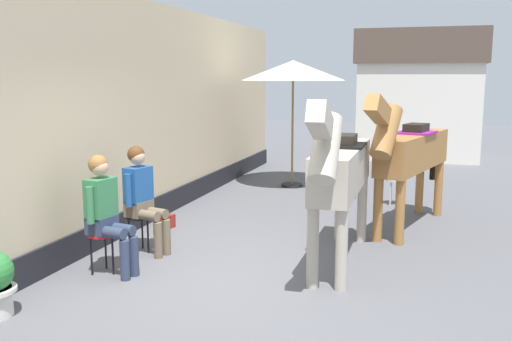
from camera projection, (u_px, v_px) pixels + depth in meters
ground_plane at (313, 218)px, 9.15m from camera, size 40.00×40.00×0.00m
pub_facade_wall at (121, 127)px, 8.23m from camera, size 0.34×14.00×3.40m
distant_cottage at (419, 93)px, 15.86m from camera, size 3.40×2.60×3.50m
seated_visitor_near at (106, 208)px, 6.47m from camera, size 0.61×0.48×1.39m
seated_visitor_far at (142, 194)px, 7.27m from camera, size 0.61×0.48×1.39m
saddled_horse_near at (340, 171)px, 6.73m from camera, size 0.50×3.00×2.06m
saddled_horse_far at (410, 153)px, 8.33m from camera, size 1.06×2.93×2.06m
cafe_parasol at (293, 71)px, 11.42m from camera, size 2.10×2.10×2.58m
spare_stool_white at (395, 182)px, 10.09m from camera, size 0.32×0.32×0.46m
satchel_bag at (166, 220)px, 8.64m from camera, size 0.30×0.18×0.20m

